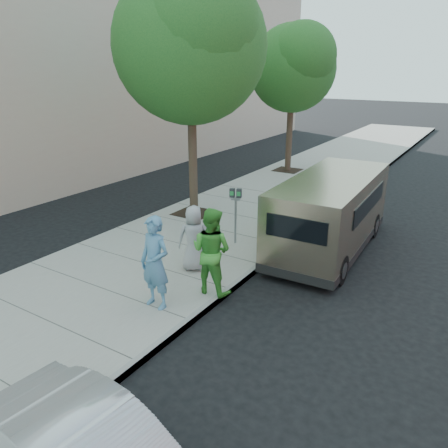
# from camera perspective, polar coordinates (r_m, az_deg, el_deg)

# --- Properties ---
(ground) EXTENTS (120.00, 120.00, 0.00)m
(ground) POSITION_cam_1_polar(r_m,az_deg,el_deg) (11.75, -1.63, -4.29)
(ground) COLOR black
(ground) RESTS_ON ground
(sidewalk) EXTENTS (5.00, 60.00, 0.15)m
(sidewalk) POSITION_cam_1_polar(r_m,az_deg,el_deg) (12.26, -5.53, -2.93)
(sidewalk) COLOR gray
(sidewalk) RESTS_ON ground
(curb_face) EXTENTS (0.12, 60.00, 0.16)m
(curb_face) POSITION_cam_1_polar(r_m,az_deg,el_deg) (11.06, 4.62, -5.55)
(curb_face) COLOR gray
(curb_face) RESTS_ON ground
(tree_near) EXTENTS (4.62, 4.60, 7.53)m
(tree_near) POSITION_cam_1_polar(r_m,az_deg,el_deg) (14.00, -4.31, 22.86)
(tree_near) COLOR black
(tree_near) RESTS_ON sidewalk
(tree_far) EXTENTS (3.92, 3.80, 6.49)m
(tree_far) POSITION_cam_1_polar(r_m,az_deg,el_deg) (20.61, 9.11, 19.89)
(tree_far) COLOR black
(tree_far) RESTS_ON sidewalk
(parking_meter) EXTENTS (0.34, 0.20, 1.57)m
(parking_meter) POSITION_cam_1_polar(r_m,az_deg,el_deg) (11.87, 1.52, 2.62)
(parking_meter) COLOR gray
(parking_meter) RESTS_ON sidewalk
(van) EXTENTS (2.07, 5.68, 2.08)m
(van) POSITION_cam_1_polar(r_m,az_deg,el_deg) (12.19, 13.84, 1.57)
(van) COLOR tan
(van) RESTS_ON ground
(person_officer) EXTENTS (0.73, 0.51, 1.94)m
(person_officer) POSITION_cam_1_polar(r_m,az_deg,el_deg) (8.86, -9.00, -5.03)
(person_officer) COLOR teal
(person_officer) RESTS_ON sidewalk
(person_green_shirt) EXTENTS (0.95, 0.75, 1.91)m
(person_green_shirt) POSITION_cam_1_polar(r_m,az_deg,el_deg) (9.33, -1.65, -3.53)
(person_green_shirt) COLOR green
(person_green_shirt) RESTS_ON sidewalk
(person_gray_shirt) EXTENTS (0.94, 0.86, 1.61)m
(person_gray_shirt) POSITION_cam_1_polar(r_m,az_deg,el_deg) (10.44, -3.92, -1.87)
(person_gray_shirt) COLOR #9A9B9D
(person_gray_shirt) RESTS_ON sidewalk
(person_striped_polo) EXTENTS (0.89, 0.99, 1.61)m
(person_striped_polo) POSITION_cam_1_polar(r_m,az_deg,el_deg) (12.69, 8.40, 1.99)
(person_striped_polo) COLOR gray
(person_striped_polo) RESTS_ON sidewalk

